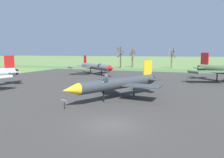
{
  "coord_description": "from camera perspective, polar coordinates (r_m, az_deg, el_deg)",
  "views": [
    {
      "loc": [
        5.38,
        -14.44,
        5.71
      ],
      "look_at": [
        -4.99,
        14.11,
        1.77
      ],
      "focal_mm": 32.61,
      "sensor_mm": 36.0,
      "label": 1
    }
  ],
  "objects": [
    {
      "name": "ground_plane",
      "position": [
        16.43,
        -0.45,
        -12.93
      ],
      "size": [
        600.0,
        600.0,
        0.0
      ],
      "primitive_type": "plane",
      "color": "#607F42"
    },
    {
      "name": "asphalt_apron",
      "position": [
        32.99,
        10.28,
        -2.65
      ],
      "size": [
        75.5,
        58.69,
        0.05
      ],
      "primitive_type": "cube",
      "color": "#383533",
      "rests_on": "ground"
    },
    {
      "name": "grass_verge_strip",
      "position": [
        67.84,
        15.35,
        2.33
      ],
      "size": [
        135.5,
        12.0,
        0.06
      ],
      "primitive_type": "cube",
      "color": "#4E713C",
      "rests_on": "ground"
    },
    {
      "name": "jet_fighter_rear_center",
      "position": [
        52.62,
        -4.56,
        3.5
      ],
      "size": [
        13.81,
        12.53,
        4.99
      ],
      "color": "#565B60",
      "rests_on": "ground"
    },
    {
      "name": "info_placard_rear_center",
      "position": [
        43.11,
        -1.61,
        0.7
      ],
      "size": [
        0.66,
        0.28,
        1.06
      ],
      "color": "black",
      "rests_on": "ground"
    },
    {
      "name": "jet_fighter_rear_left",
      "position": [
        24.87,
        1.64,
        -1.17
      ],
      "size": [
        9.47,
        13.38,
        4.64
      ],
      "color": "#33383D",
      "rests_on": "ground"
    },
    {
      "name": "info_placard_rear_left",
      "position": [
        21.1,
        -13.24,
        -6.66
      ],
      "size": [
        0.56,
        0.38,
        1.04
      ],
      "color": "black",
      "rests_on": "ground"
    },
    {
      "name": "bare_tree_far_left",
      "position": [
        76.64,
        2.35,
        6.47
      ],
      "size": [
        3.51,
        3.57,
        7.98
      ],
      "color": "#42382D",
      "rests_on": "ground"
    },
    {
      "name": "bare_tree_left_of_center",
      "position": [
        80.06,
        5.71,
        6.22
      ],
      "size": [
        2.82,
        2.8,
        7.38
      ],
      "color": "brown",
      "rests_on": "ground"
    },
    {
      "name": "bare_tree_center",
      "position": [
        77.08,
        16.41,
        5.79
      ],
      "size": [
        2.61,
        2.58,
        7.43
      ],
      "color": "brown",
      "rests_on": "ground"
    }
  ]
}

